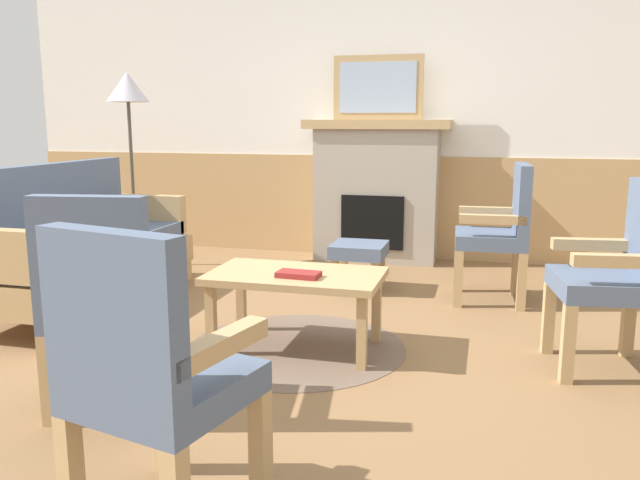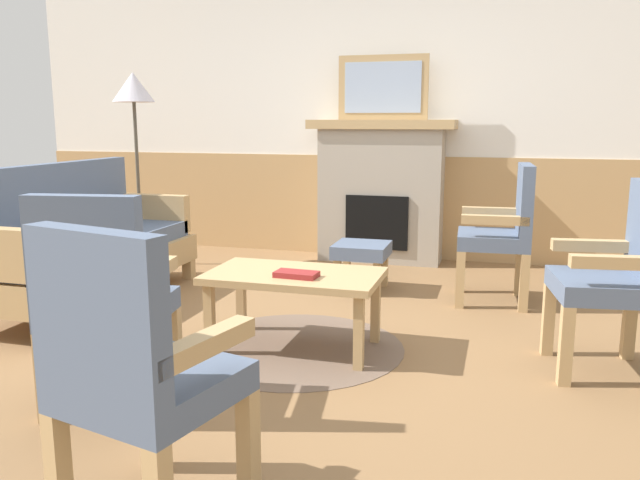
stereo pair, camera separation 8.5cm
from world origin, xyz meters
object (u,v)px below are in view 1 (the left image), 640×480
Objects in this scene: coffee_table at (296,282)px; armchair_front_left at (148,368)px; fireplace at (376,190)px; armchair_by_window_left at (620,268)px; floor_lamp_by_couch at (128,99)px; framed_picture at (378,88)px; couch at (81,249)px; armchair_front_center at (106,295)px; book_on_table at (298,274)px; footstool at (359,253)px; armchair_near_fireplace at (501,227)px.

coffee_table is 0.98× the size of armchair_front_left.
fireplace reaches higher than coffee_table.
armchair_front_left is (0.05, -1.68, 0.15)m from coffee_table.
floor_lamp_by_couch reaches higher than armchair_by_window_left.
framed_picture is 0.44× the size of couch.
framed_picture is 3.60m from armchair_front_center.
floor_lamp_by_couch is (-2.05, 3.35, 0.91)m from armchair_front_left.
fireplace is at bearing 80.40° from armchair_front_center.
framed_picture reaches higher than book_on_table.
fireplace is 3.25× the size of footstool.
footstool is 0.41× the size of armchair_front_left.
framed_picture is 2.69m from coffee_table.
armchair_near_fireplace is (2.81, 0.84, 0.14)m from couch.
couch is 1.75m from coffee_table.
couch is 1.99m from footstool.
framed_picture is 1.67m from footstool.
armchair_near_fireplace is at bearing 70.25° from armchair_front_left.
fireplace is 4.10m from armchair_front_left.
framed_picture reaches higher than armchair_near_fireplace.
armchair_front_left is at bearing -88.33° from coffee_table.
book_on_table is at bearing -40.74° from floor_lamp_by_couch.
couch reaches higher than coffee_table.
footstool is 2.02m from armchair_by_window_left.
book_on_table is at bearing -89.63° from fireplace.
framed_picture is at bearing 133.92° from armchair_near_fireplace.
armchair_near_fireplace is at bearing 16.57° from couch.
couch and armchair_by_window_left have the same top height.
armchair_front_left and armchair_front_center have the same top height.
framed_picture is 2.00× the size of footstool.
couch is 1.84× the size of armchair_by_window_left.
fireplace is 2.83m from armchair_by_window_left.
book_on_table is 0.24× the size of armchair_front_center.
coffee_table is at bearing 60.97° from armchair_front_center.
floor_lamp_by_couch reaches higher than armchair_near_fireplace.
floor_lamp_by_couch reaches higher than armchair_front_center.
armchair_by_window_left is (1.65, -2.30, -0.11)m from fireplace.
couch and armchair_front_center have the same top height.
armchair_by_window_left is (1.63, 0.21, 0.08)m from book_on_table.
armchair_near_fireplace and armchair_front_center have the same top height.
framed_picture reaches higher than armchair_front_center.
floor_lamp_by_couch is at bearing 171.09° from footstool.
fireplace is at bearing 48.76° from couch.
couch is at bearing -163.43° from armchair_near_fireplace.
framed_picture is 0.82× the size of armchair_by_window_left.
armchair_front_center is at bearing -99.60° from fireplace.
couch is 1.88× the size of coffee_table.
armchair_by_window_left is 2.42m from armchair_front_left.
couch and armchair_near_fireplace have the same top height.
armchair_front_left is 1.00× the size of armchair_front_center.
book_on_table is at bearing 90.18° from armchair_front_left.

